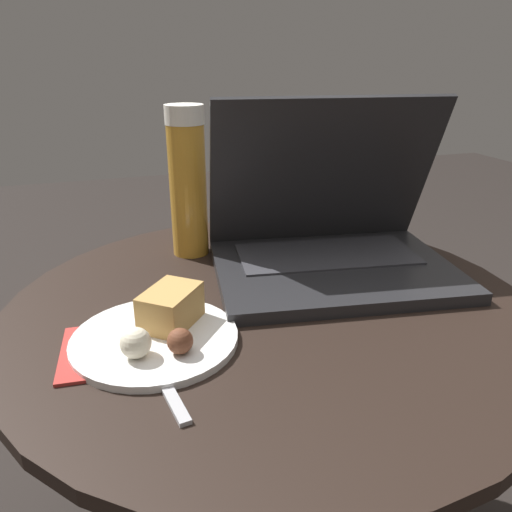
% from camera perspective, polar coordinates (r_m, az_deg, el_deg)
% --- Properties ---
extents(table, '(0.71, 0.71, 0.50)m').
position_cam_1_polar(table, '(0.76, 1.49, -15.05)').
color(table, '#515156').
rests_on(table, ground_plane).
extents(napkin, '(0.17, 0.13, 0.00)m').
position_cam_1_polar(napkin, '(0.59, -13.64, -9.96)').
color(napkin, '#B7332D').
rests_on(napkin, table).
extents(laptop, '(0.39, 0.31, 0.26)m').
position_cam_1_polar(laptop, '(0.77, 8.44, 2.21)').
color(laptop, '#232326').
rests_on(laptop, table).
extents(beer_glass, '(0.06, 0.06, 0.24)m').
position_cam_1_polar(beer_glass, '(0.81, -7.81, 8.36)').
color(beer_glass, gold).
rests_on(beer_glass, table).
extents(snack_plate, '(0.19, 0.19, 0.05)m').
position_cam_1_polar(snack_plate, '(0.60, -10.95, -8.22)').
color(snack_plate, white).
rests_on(snack_plate, table).
extents(fork, '(0.04, 0.17, 0.00)m').
position_cam_1_polar(fork, '(0.55, -11.34, -12.45)').
color(fork, '#B2B2B7').
rests_on(fork, table).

